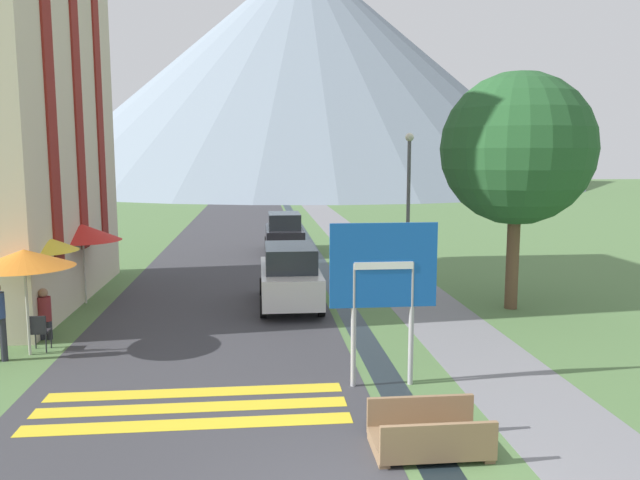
{
  "coord_description": "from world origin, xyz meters",
  "views": [
    {
      "loc": [
        -1.31,
        -7.22,
        4.41
      ],
      "look_at": [
        0.42,
        10.0,
        2.04
      ],
      "focal_mm": 35.0,
      "sensor_mm": 36.0,
      "label": 1
    }
  ],
  "objects": [
    {
      "name": "ground_plane",
      "position": [
        0.0,
        20.0,
        0.0
      ],
      "size": [
        160.0,
        160.0,
        0.0
      ],
      "primitive_type": "plane",
      "color": "#517542"
    },
    {
      "name": "road",
      "position": [
        -2.5,
        30.0,
        0.0
      ],
      "size": [
        6.4,
        60.0,
        0.01
      ],
      "color": "#38383D",
      "rests_on": "ground_plane"
    },
    {
      "name": "footpath",
      "position": [
        3.6,
        30.0,
        0.0
      ],
      "size": [
        2.2,
        60.0,
        0.01
      ],
      "color": "slate",
      "rests_on": "ground_plane"
    },
    {
      "name": "drainage_channel",
      "position": [
        1.2,
        30.0,
        0.0
      ],
      "size": [
        0.6,
        60.0,
        0.0
      ],
      "color": "black",
      "rests_on": "ground_plane"
    },
    {
      "name": "crosswalk_marking",
      "position": [
        -2.5,
        3.4,
        0.01
      ],
      "size": [
        5.44,
        1.84,
        0.01
      ],
      "color": "yellow",
      "rests_on": "ground_plane"
    },
    {
      "name": "mountain_distant",
      "position": [
        5.8,
        85.83,
        16.52
      ],
      "size": [
        77.64,
        77.64,
        33.04
      ],
      "color": "gray",
      "rests_on": "ground_plane"
    },
    {
      "name": "road_sign",
      "position": [
        1.03,
        4.12,
        2.09
      ],
      "size": [
        2.04,
        0.11,
        3.15
      ],
      "color": "#9E9EA3",
      "rests_on": "ground_plane"
    },
    {
      "name": "footbridge",
      "position": [
        1.2,
        1.42,
        0.23
      ],
      "size": [
        1.7,
        1.1,
        0.65
      ],
      "color": "#846647",
      "rests_on": "ground_plane"
    },
    {
      "name": "parked_car_near",
      "position": [
        -0.4,
        10.62,
        0.91
      ],
      "size": [
        1.77,
        4.11,
        1.82
      ],
      "color": "silver",
      "rests_on": "ground_plane"
    },
    {
      "name": "parked_car_far",
      "position": [
        -0.14,
        20.69,
        0.91
      ],
      "size": [
        1.74,
        3.91,
        1.82
      ],
      "color": "black",
      "rests_on": "ground_plane"
    },
    {
      "name": "cafe_chair_far_left",
      "position": [
        -6.73,
        9.83,
        0.51
      ],
      "size": [
        0.4,
        0.4,
        0.85
      ],
      "rotation": [
        0.0,
        0.0,
        0.32
      ],
      "color": "#232328",
      "rests_on": "ground_plane"
    },
    {
      "name": "cafe_chair_near_left",
      "position": [
        -6.24,
        6.93,
        0.51
      ],
      "size": [
        0.4,
        0.4,
        0.85
      ],
      "rotation": [
        0.0,
        0.0,
        -0.17
      ],
      "color": "#232328",
      "rests_on": "ground_plane"
    },
    {
      "name": "cafe_chair_far_right",
      "position": [
        -6.93,
        9.91,
        0.51
      ],
      "size": [
        0.4,
        0.4,
        0.85
      ],
      "rotation": [
        0.0,
        0.0,
        0.16
      ],
      "color": "#232328",
      "rests_on": "ground_plane"
    },
    {
      "name": "cafe_umbrella_front_orange",
      "position": [
        -6.39,
        6.73,
        2.17
      ],
      "size": [
        2.13,
        2.13,
        2.37
      ],
      "color": "#B7B2A8",
      "rests_on": "ground_plane"
    },
    {
      "name": "cafe_umbrella_middle_yellow",
      "position": [
        -6.86,
        8.97,
        2.21
      ],
      "size": [
        2.0,
        2.0,
        2.44
      ],
      "color": "#B7B2A8",
      "rests_on": "ground_plane"
    },
    {
      "name": "cafe_umbrella_rear_red",
      "position": [
        -6.46,
        11.6,
        2.14
      ],
      "size": [
        2.23,
        2.23,
        2.38
      ],
      "color": "#B7B2A8",
      "rests_on": "ground_plane"
    },
    {
      "name": "person_seated_far",
      "position": [
        -6.43,
        7.9,
        0.69
      ],
      "size": [
        0.32,
        0.32,
        1.25
      ],
      "color": "#282833",
      "rests_on": "ground_plane"
    },
    {
      "name": "streetlamp",
      "position": [
        3.63,
        12.89,
        3.03
      ],
      "size": [
        0.28,
        0.28,
        5.11
      ],
      "color": "#515156",
      "rests_on": "ground_plane"
    },
    {
      "name": "tree_by_path",
      "position": [
        5.94,
        9.75,
        4.56
      ],
      "size": [
        4.27,
        4.27,
        6.71
      ],
      "color": "brown",
      "rests_on": "ground_plane"
    }
  ]
}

